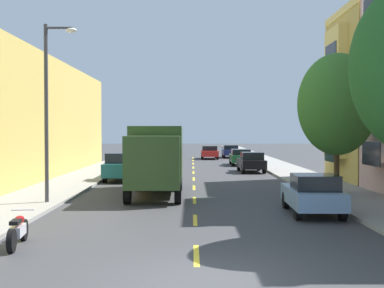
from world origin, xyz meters
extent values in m
plane|color=#38383A|center=(0.00, 30.00, 0.00)|extent=(160.00, 160.00, 0.00)
cube|color=gray|center=(-7.10, 28.00, 0.07)|extent=(3.20, 120.00, 0.14)
cube|color=gray|center=(7.10, 28.00, 0.07)|extent=(3.20, 120.00, 0.14)
cube|color=yellow|center=(0.00, 2.00, 0.00)|extent=(0.14, 2.20, 0.01)
cube|color=yellow|center=(0.00, 7.00, 0.00)|extent=(0.14, 2.20, 0.01)
cube|color=yellow|center=(0.00, 12.00, 0.00)|extent=(0.14, 2.20, 0.01)
cube|color=yellow|center=(0.00, 17.00, 0.00)|extent=(0.14, 2.20, 0.01)
cube|color=yellow|center=(0.00, 22.00, 0.00)|extent=(0.14, 2.20, 0.01)
cube|color=yellow|center=(0.00, 27.00, 0.00)|extent=(0.14, 2.20, 0.01)
cube|color=yellow|center=(0.00, 32.00, 0.00)|extent=(0.14, 2.20, 0.01)
cube|color=yellow|center=(0.00, 37.00, 0.00)|extent=(0.14, 2.20, 0.01)
cube|color=yellow|center=(0.00, 42.00, 0.00)|extent=(0.14, 2.20, 0.01)
cube|color=yellow|center=(0.00, 47.00, 0.00)|extent=(0.14, 2.20, 0.01)
cube|color=#FECACA|center=(8.42, 12.96, 6.06)|extent=(0.55, 3.06, 8.75)
cube|color=#1E232D|center=(8.13, 12.96, 2.02)|extent=(0.04, 2.32, 1.10)
cube|color=#1E232D|center=(8.13, 12.96, 5.39)|extent=(0.04, 2.32, 1.10)
cube|color=#1E232D|center=(8.13, 12.96, 8.75)|extent=(0.04, 2.32, 1.10)
cube|color=#F9D572|center=(8.95, 19.95, 10.08)|extent=(0.60, 6.79, 0.44)
cube|color=#F9D572|center=(8.42, 19.95, 5.32)|extent=(0.55, 3.06, 7.69)
cube|color=#1E232D|center=(8.13, 19.95, 1.77)|extent=(0.04, 2.32, 1.10)
cube|color=#1E232D|center=(8.13, 19.95, 4.73)|extent=(0.04, 2.32, 1.10)
cube|color=#1E232D|center=(8.13, 19.95, 7.69)|extent=(0.04, 2.32, 1.10)
cylinder|color=#47331E|center=(6.40, 12.40, 1.35)|extent=(0.24, 0.24, 2.41)
ellipsoid|color=#387028|center=(6.40, 12.40, 4.27)|extent=(3.52, 3.52, 4.58)
cylinder|color=#38383D|center=(-6.10, 10.48, 3.79)|extent=(0.16, 0.16, 7.30)
cylinder|color=#38383D|center=(-5.55, 10.48, 7.29)|extent=(1.10, 0.10, 0.10)
ellipsoid|color=silver|center=(-5.05, 10.48, 7.19)|extent=(0.44, 0.28, 0.20)
cube|color=#2D471E|center=(-1.81, 14.97, 1.97)|extent=(2.47, 5.90, 2.63)
cube|color=#2D471E|center=(-1.76, 10.89, 1.76)|extent=(2.33, 1.93, 2.20)
cube|color=black|center=(-1.75, 9.99, 2.24)|extent=(2.02, 0.10, 0.97)
cube|color=black|center=(-1.85, 17.83, 0.43)|extent=(2.40, 0.19, 0.24)
cylinder|color=black|center=(-2.82, 10.83, 0.48)|extent=(0.29, 0.96, 0.96)
cylinder|color=black|center=(-0.70, 10.85, 0.48)|extent=(0.29, 0.96, 0.96)
cylinder|color=black|center=(-2.89, 16.70, 0.48)|extent=(0.29, 0.96, 0.96)
cylinder|color=black|center=(-0.77, 16.72, 0.48)|extent=(0.29, 0.96, 0.96)
cylinder|color=black|center=(-2.88, 15.60, 0.48)|extent=(0.29, 0.96, 0.96)
cylinder|color=black|center=(-0.76, 15.62, 0.48)|extent=(0.29, 0.96, 0.96)
cube|color=#194C28|center=(4.22, 35.02, 0.63)|extent=(1.86, 4.52, 0.60)
cube|color=black|center=(4.22, 34.80, 1.18)|extent=(1.61, 2.18, 0.50)
cylinder|color=black|center=(5.03, 36.54, 0.33)|extent=(0.23, 0.66, 0.66)
cylinder|color=black|center=(3.45, 36.56, 0.33)|extent=(0.23, 0.66, 0.66)
cylinder|color=black|center=(4.99, 33.48, 0.33)|extent=(0.23, 0.66, 0.66)
cylinder|color=black|center=(3.41, 33.50, 0.33)|extent=(0.23, 0.66, 0.66)
cube|color=#195B60|center=(-4.39, 21.44, 0.73)|extent=(2.08, 5.33, 0.80)
cube|color=black|center=(-4.37, 20.27, 1.43)|extent=(1.78, 1.62, 0.60)
cylinder|color=black|center=(-5.25, 19.62, 0.33)|extent=(0.23, 0.66, 0.66)
cylinder|color=black|center=(-3.47, 19.65, 0.33)|extent=(0.23, 0.66, 0.66)
cylinder|color=black|center=(-5.31, 23.23, 0.33)|extent=(0.23, 0.66, 0.66)
cylinder|color=black|center=(-3.53, 23.26, 0.33)|extent=(0.23, 0.66, 0.66)
cube|color=navy|center=(4.28, 47.79, 0.63)|extent=(1.84, 4.51, 0.60)
cube|color=black|center=(4.27, 47.57, 1.18)|extent=(1.60, 2.17, 0.50)
cylinder|color=black|center=(5.08, 49.31, 0.33)|extent=(0.23, 0.66, 0.66)
cylinder|color=black|center=(3.50, 49.33, 0.33)|extent=(0.23, 0.66, 0.66)
cylinder|color=black|center=(5.05, 46.25, 0.33)|extent=(0.23, 0.66, 0.66)
cylinder|color=black|center=(3.47, 46.27, 0.33)|extent=(0.23, 0.66, 0.66)
cube|color=maroon|center=(-4.46, 30.94, 0.73)|extent=(2.11, 5.34, 0.80)
cube|color=black|center=(-4.48, 29.78, 1.43)|extent=(1.79, 1.63, 0.60)
cylinder|color=black|center=(-5.39, 29.16, 0.33)|extent=(0.23, 0.66, 0.66)
cylinder|color=black|center=(-3.61, 29.12, 0.33)|extent=(0.23, 0.66, 0.66)
cylinder|color=black|center=(-5.31, 32.76, 0.33)|extent=(0.23, 0.66, 0.66)
cylinder|color=black|center=(-3.53, 32.72, 0.33)|extent=(0.23, 0.66, 0.66)
cube|color=black|center=(4.28, 27.42, 0.64)|extent=(1.84, 4.04, 0.62)
cube|color=black|center=(4.29, 26.94, 1.23)|extent=(1.57, 1.72, 0.55)
cylinder|color=black|center=(5.01, 28.80, 0.33)|extent=(0.24, 0.67, 0.66)
cylinder|color=black|center=(3.49, 28.76, 0.33)|extent=(0.24, 0.67, 0.66)
cylinder|color=black|center=(5.07, 26.08, 0.33)|extent=(0.24, 0.67, 0.66)
cylinder|color=black|center=(3.55, 26.04, 0.33)|extent=(0.24, 0.67, 0.66)
cube|color=tan|center=(-4.49, 43.14, 0.64)|extent=(1.80, 4.03, 0.62)
cube|color=black|center=(-4.48, 43.62, 1.23)|extent=(1.56, 1.70, 0.55)
cylinder|color=black|center=(-5.27, 41.79, 0.33)|extent=(0.23, 0.66, 0.66)
cylinder|color=black|center=(-3.75, 41.77, 0.33)|extent=(0.23, 0.66, 0.66)
cylinder|color=black|center=(-5.23, 44.51, 0.33)|extent=(0.23, 0.66, 0.66)
cylinder|color=black|center=(-3.71, 44.49, 0.33)|extent=(0.23, 0.66, 0.66)
cube|color=#7A9EC6|center=(4.34, 8.31, 0.64)|extent=(1.85, 4.05, 0.62)
cube|color=black|center=(4.33, 7.83, 1.23)|extent=(1.58, 1.72, 0.55)
cylinder|color=black|center=(5.14, 9.65, 0.33)|extent=(0.24, 0.67, 0.66)
cylinder|color=black|center=(3.62, 9.69, 0.33)|extent=(0.24, 0.67, 0.66)
cylinder|color=black|center=(5.07, 6.93, 0.33)|extent=(0.24, 0.67, 0.66)
cylinder|color=black|center=(3.55, 6.97, 0.33)|extent=(0.24, 0.67, 0.66)
cube|color=#333338|center=(-4.47, 53.61, 0.73)|extent=(2.15, 5.35, 0.80)
cube|color=black|center=(-4.50, 52.45, 1.43)|extent=(1.80, 1.64, 0.60)
cylinder|color=black|center=(-5.40, 51.83, 0.33)|extent=(0.24, 0.67, 0.66)
cylinder|color=black|center=(-3.63, 51.79, 0.33)|extent=(0.24, 0.67, 0.66)
cylinder|color=black|center=(-5.30, 55.44, 0.33)|extent=(0.24, 0.67, 0.66)
cylinder|color=black|center=(-3.53, 55.39, 0.33)|extent=(0.24, 0.67, 0.66)
cube|color=#AD1E1E|center=(1.80, 45.13, 0.63)|extent=(1.80, 4.50, 0.60)
cube|color=black|center=(1.80, 44.91, 1.18)|extent=(1.58, 2.16, 0.50)
cylinder|color=black|center=(2.59, 46.66, 0.33)|extent=(0.22, 0.66, 0.66)
cylinder|color=black|center=(1.01, 46.66, 0.33)|extent=(0.22, 0.66, 0.66)
cylinder|color=black|center=(2.59, 43.60, 0.33)|extent=(0.22, 0.66, 0.66)
cylinder|color=black|center=(1.01, 43.60, 0.33)|extent=(0.22, 0.66, 0.66)
cylinder|color=black|center=(-4.83, 3.70, 0.30)|extent=(0.21, 0.61, 0.60)
cylinder|color=black|center=(-4.67, 2.26, 0.30)|extent=(0.21, 0.61, 0.60)
cube|color=silver|center=(-4.75, 2.98, 0.42)|extent=(0.37, 0.84, 0.28)
ellipsoid|color=maroon|center=(-4.77, 3.16, 0.68)|extent=(0.24, 0.48, 0.22)
cube|color=black|center=(-4.72, 2.72, 0.70)|extent=(0.28, 0.54, 0.10)
cylinder|color=silver|center=(-4.82, 3.59, 0.88)|extent=(0.62, 0.10, 0.03)
camera|label=1|loc=(-0.11, -10.60, 3.09)|focal=47.99mm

